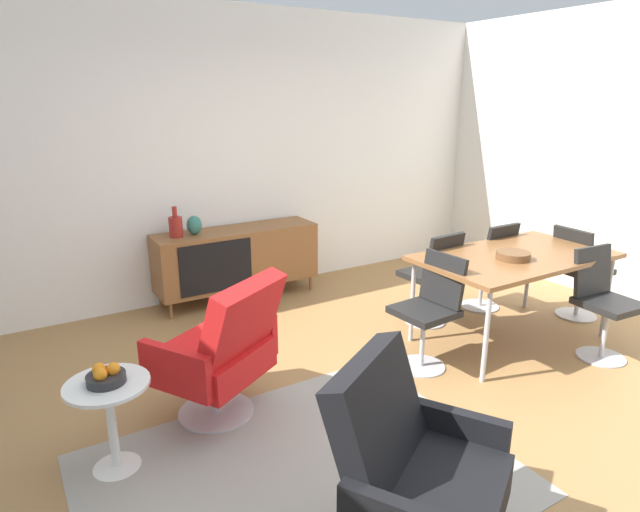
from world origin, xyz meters
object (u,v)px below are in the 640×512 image
Objects in this scene: dining_chair_far_end at (578,269)px; lounge_chair_red at (221,349)px; armchair_black_shell at (415,473)px; dining_chair_back_left at (433,274)px; dining_chair_back_right at (489,262)px; dining_chair_near_window at (430,307)px; dining_chair_front_right at (603,299)px; fruit_bowl at (105,376)px; side_table_round at (111,416)px; wooden_bowl_on_table at (513,256)px; vase_cobalt at (194,225)px; sideboard at (237,257)px; vase_sculptural_dark at (176,226)px; dining_table at (515,259)px.

lounge_chair_red is at bearing 177.26° from dining_chair_far_end.
lounge_chair_red and armchair_black_shell have the same top height.
dining_chair_back_right is at bearing -0.01° from dining_chair_back_left.
dining_chair_front_right is at bearing -24.37° from dining_chair_near_window.
dining_chair_back_left and dining_chair_near_window have the same top height.
dining_chair_near_window is (-1.24, 0.56, 0.00)m from dining_chair_front_right.
fruit_bowl is at bearing 125.92° from armchair_black_shell.
dining_chair_back_right is at bearing 8.98° from side_table_round.
side_table_round is (-3.02, 0.08, -0.45)m from wooden_bowl_on_table.
dining_chair_front_right is 1.12m from dining_chair_back_right.
dining_chair_back_left is 2.86m from side_table_round.
dining_chair_near_window is at bearing -5.77° from lounge_chair_red.
armchair_black_shell is (-3.08, -1.32, -0.00)m from dining_chair_far_end.
dining_chair_far_end is at bearing -35.57° from vase_cobalt.
lounge_chair_red reaches higher than sideboard.
sideboard reaches higher than side_table_round.
vase_sculptural_dark is at bearing 121.57° from dining_chair_near_window.
wooden_bowl_on_table is 0.30× the size of dining_chair_near_window.
sideboard is at bearing 64.54° from lounge_chair_red.
lounge_chair_red is (-2.33, 0.24, -0.30)m from wooden_bowl_on_table.
sideboard is at bearing 126.34° from dining_chair_front_right.
sideboard is 2.59m from fruit_bowl.
vase_cobalt is 0.19× the size of lounge_chair_red.
dining_chair_back_left is at bearing -50.75° from sideboard.
dining_table is 6.15× the size of wooden_bowl_on_table.
vase_cobalt is 0.21× the size of dining_chair_back_left.
side_table_round is at bearing 178.40° from wooden_bowl_on_table.
dining_chair_back_right is at bearing 36.52° from armchair_black_shell.
dining_table reaches higher than sideboard.
armchair_black_shell reaches higher than fruit_bowl.
vase_sculptural_dark is 3.63m from dining_chair_front_right.
lounge_chair_red is at bearing 12.78° from side_table_round.
vase_cobalt is 2.23m from dining_chair_back_left.
dining_chair_back_left is 4.28× the size of fruit_bowl.
dining_chair_front_right is at bearing 16.69° from armchair_black_shell.
lounge_chair_red reaches higher than dining_table.
armchair_black_shell reaches higher than wooden_bowl_on_table.
dining_chair_back_left is at bearing 45.63° from dining_chair_near_window.
vase_cobalt is 2.81m from wooden_bowl_on_table.
sideboard is 2.09m from lounge_chair_red.
dining_chair_far_end is (3.03, -2.04, -0.35)m from vase_sculptural_dark.
wooden_bowl_on_table is at bearing -56.00° from sideboard.
sideboard is 3.08× the size of side_table_round.
vase_sculptural_dark is (-0.17, 0.00, 0.01)m from vase_cobalt.
armchair_black_shell is at bearing -134.42° from dining_chair_back_left.
dining_chair_near_window is (-0.89, 0.00, -0.23)m from dining_table.
vase_sculptural_dark is 2.93m from dining_chair_back_right.
dining_table is at bearing -52.65° from sideboard.
vase_cobalt reaches higher than dining_chair_back_right.
fruit_bowl is at bearing -127.93° from sideboard.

